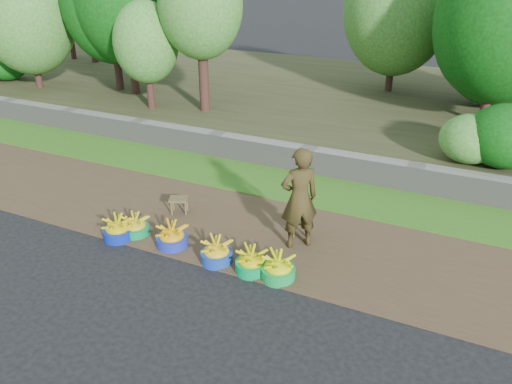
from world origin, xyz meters
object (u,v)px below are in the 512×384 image
at_px(basin_d, 216,253).
at_px(stool_right, 302,223).
at_px(basin_c, 172,237).
at_px(basin_f, 278,269).
at_px(basin_a, 118,230).
at_px(basin_e, 251,262).
at_px(stool_left, 179,201).
at_px(basin_b, 135,227).
at_px(vendor_woman, 299,199).

bearing_deg(basin_d, stool_right, 54.76).
height_order(basin_c, basin_f, basin_c).
xyz_separation_m(basin_c, basin_d, (0.87, -0.08, -0.00)).
xyz_separation_m(basin_a, basin_e, (2.41, 0.08, -0.00)).
distance_m(basin_a, stool_left, 1.25).
xyz_separation_m(basin_b, basin_e, (2.23, -0.14, 0.01)).
bearing_deg(basin_a, basin_f, 1.89).
relative_size(basin_a, vendor_woman, 0.29).
bearing_deg(stool_right, basin_f, -84.74).
relative_size(basin_d, stool_left, 1.23).
relative_size(basin_b, basin_c, 0.90).
height_order(basin_a, stool_right, basin_a).
distance_m(basin_a, basin_b, 0.29).
relative_size(basin_c, stool_right, 1.33).
bearing_deg(basin_e, basin_f, 1.85).
relative_size(basin_b, stool_left, 1.14).
xyz_separation_m(basin_e, basin_f, (0.42, 0.01, 0.01)).
distance_m(basin_f, vendor_woman, 1.18).
relative_size(basin_c, vendor_woman, 0.30).
bearing_deg(stool_right, basin_a, -153.38).
bearing_deg(basin_c, stool_right, 33.97).
bearing_deg(stool_left, stool_right, 4.78).
bearing_deg(basin_b, basin_e, -3.52).
bearing_deg(basin_a, stool_left, 69.61).
relative_size(basin_d, vendor_woman, 0.30).
distance_m(basin_d, stool_right, 1.57).
relative_size(basin_e, basin_f, 0.96).
height_order(stool_right, vendor_woman, vendor_woman).
bearing_deg(stool_left, basin_b, -104.69).
xyz_separation_m(basin_b, stool_left, (0.25, 0.96, 0.10)).
bearing_deg(basin_b, basin_f, -2.66).
relative_size(basin_b, stool_right, 1.20).
bearing_deg(basin_f, basin_d, -179.61).
bearing_deg(basin_b, vendor_woman, 17.77).
height_order(basin_b, stool_left, basin_b).
bearing_deg(basin_f, stool_left, 155.80).
distance_m(basin_e, stool_left, 2.26).
distance_m(basin_f, stool_left, 2.63).
distance_m(basin_c, basin_e, 1.46).
distance_m(basin_b, basin_e, 2.23).
bearing_deg(basin_e, basin_d, 179.34).
distance_m(basin_a, stool_right, 3.04).
bearing_deg(basin_c, basin_e, -3.57).
relative_size(basin_b, basin_f, 0.91).
bearing_deg(basin_a, basin_e, 1.90).
xyz_separation_m(basin_d, vendor_woman, (0.96, 0.96, 0.69)).
xyz_separation_m(basin_c, basin_f, (1.89, -0.08, -0.00)).
distance_m(basin_a, vendor_woman, 3.04).
bearing_deg(basin_f, basin_e, -178.15).
bearing_deg(basin_e, stool_left, 151.07).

